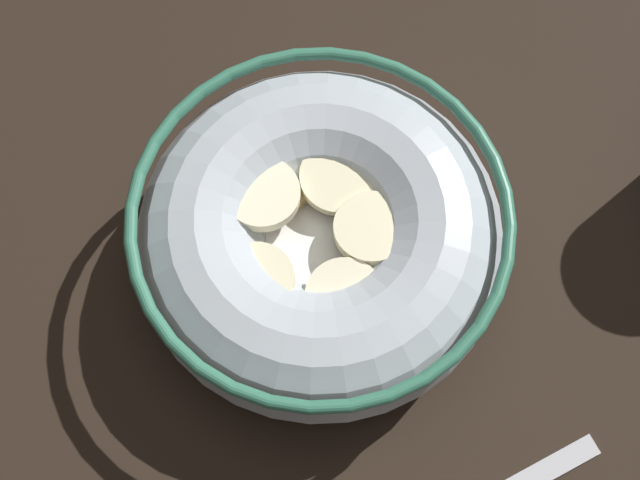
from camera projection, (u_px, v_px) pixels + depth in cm
name	position (u px, v px, depth cm)	size (l,w,h in cm)	color
ground_plane	(320.00, 267.00, 45.34)	(137.70, 137.70, 2.00)	black
cereal_bowl	(320.00, 238.00, 41.30)	(17.31, 17.31, 6.18)	#B2BCC6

